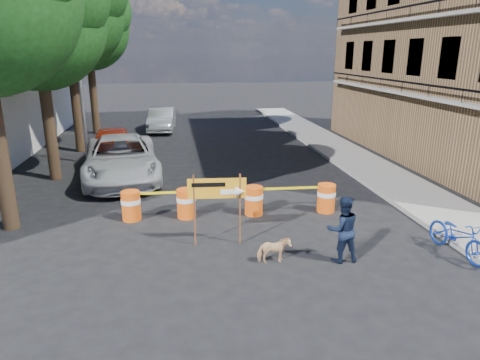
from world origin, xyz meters
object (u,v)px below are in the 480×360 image
object	(u,v)px
barrel_far_right	(326,197)
suv_white	(121,158)
sedan_red	(112,147)
barrel_mid_left	(186,203)
barrel_far_left	(131,205)
barrel_mid_right	(254,200)
pedestrian	(343,229)
dog	(274,250)
detour_sign	(225,193)
sedan_silver	(162,119)
bicycle	(461,219)

from	to	relation	value
barrel_far_right	suv_white	world-z (taller)	suv_white
sedan_red	barrel_mid_left	bearing A→B (deg)	-72.39
barrel_mid_left	sedan_red	bearing A→B (deg)	113.66
barrel_far_left	barrel_mid_right	xyz separation A→B (m)	(3.72, -0.12, 0.00)
pedestrian	dog	xyz separation A→B (m)	(-1.64, 0.14, -0.49)
pedestrian	sedan_red	world-z (taller)	pedestrian
barrel_mid_right	barrel_mid_left	bearing A→B (deg)	178.33
detour_sign	barrel_mid_left	bearing A→B (deg)	119.03
barrel_far_left	barrel_mid_right	world-z (taller)	same
sedan_silver	suv_white	bearing A→B (deg)	-93.59
barrel_mid_right	dog	bearing A→B (deg)	-91.95
sedan_red	barrel_far_left	bearing A→B (deg)	-84.69
pedestrian	sedan_silver	size ratio (longest dim) A/B	0.38
barrel_far_right	bicycle	world-z (taller)	bicycle
barrel_mid_left	sedan_red	xyz separation A→B (m)	(-3.01, 6.88, 0.34)
pedestrian	dog	size ratio (longest dim) A/B	2.11
barrel_mid_right	bicycle	bearing A→B (deg)	-37.72
barrel_mid_right	sedan_red	xyz separation A→B (m)	(-5.10, 6.94, 0.34)
barrel_mid_right	suv_white	xyz separation A→B (m)	(-4.46, 4.61, 0.37)
barrel_mid_left	bicycle	world-z (taller)	bicycle
barrel_mid_right	sedan_silver	bearing A→B (deg)	101.43
barrel_far_right	dog	world-z (taller)	barrel_far_right
detour_sign	sedan_red	bearing A→B (deg)	118.29
barrel_mid_right	dog	xyz separation A→B (m)	(-0.11, -3.22, -0.14)
sedan_red	barrel_mid_right	bearing A→B (deg)	-59.76
suv_white	barrel_far_right	bearing A→B (deg)	-41.57
barrel_far_right	detour_sign	world-z (taller)	detour_sign
barrel_far_right	bicycle	bearing A→B (deg)	-56.89
detour_sign	barrel_far_left	bearing A→B (deg)	145.04
sedan_red	sedan_silver	xyz separation A→B (m)	(1.99, 8.41, -0.09)
barrel_mid_left	pedestrian	bearing A→B (deg)	-43.46
suv_white	sedan_silver	world-z (taller)	suv_white
dog	detour_sign	bearing A→B (deg)	36.47
barrel_mid_left	dog	xyz separation A→B (m)	(1.97, -3.28, -0.14)
suv_white	sedan_red	bearing A→B (deg)	98.62
pedestrian	barrel_mid_left	bearing A→B (deg)	-43.62
dog	suv_white	bearing A→B (deg)	25.41
detour_sign	pedestrian	xyz separation A→B (m)	(2.66, -1.35, -0.59)
dog	sedan_red	world-z (taller)	sedan_red
barrel_mid_left	barrel_mid_right	world-z (taller)	same
barrel_far_right	suv_white	bearing A→B (deg)	145.08
barrel_mid_left	detour_sign	size ratio (longest dim) A/B	0.47
detour_sign	bicycle	xyz separation A→B (m)	(5.64, -1.48, -0.45)
barrel_far_left	detour_sign	distance (m)	3.48
barrel_mid_left	sedan_silver	bearing A→B (deg)	93.83
detour_sign	dog	size ratio (longest dim) A/B	2.47
barrel_far_right	sedan_silver	bearing A→B (deg)	109.28
sedan_red	sedan_silver	bearing A→B (deg)	70.64
bicycle	barrel_far_left	bearing A→B (deg)	148.86
barrel_far_right	pedestrian	size ratio (longest dim) A/B	0.55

